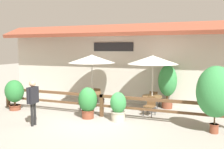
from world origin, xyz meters
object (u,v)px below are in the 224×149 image
Objects in this scene: patio_umbrella_middle at (153,60)px; potted_plant_entrance_palm at (168,83)px; chair_middle_streetside at (150,105)px; potted_plant_small_flowering at (14,92)px; potted_plant_corner_fern at (118,106)px; potted_plant_tall_tropical at (216,92)px; patio_umbrella_near at (92,59)px; chair_near_wallside at (98,95)px; dining_table_near at (92,95)px; chair_middle_wallside at (154,99)px; potted_plant_broad_leaf at (88,102)px; dining_table_middle at (152,99)px; pedestrian at (33,97)px; chair_near_streetside at (87,100)px.

patio_umbrella_middle is 1.24× the size of potted_plant_entrance_palm.
potted_plant_small_flowering reaches higher than chair_middle_streetside.
patio_umbrella_middle reaches higher than potted_plant_small_flowering.
potted_plant_corner_fern is 0.56× the size of potted_plant_entrance_palm.
potted_plant_entrance_palm is (-2.07, 3.06, -0.19)m from potted_plant_tall_tropical.
patio_umbrella_near is 3.15× the size of chair_near_wallside.
patio_umbrella_near reaches higher than potted_plant_entrance_palm.
dining_table_near is 1.10× the size of chair_middle_wallside.
patio_umbrella_middle is 2.87m from potted_plant_corner_fern.
dining_table_near is at bearing 110.63° from potted_plant_broad_leaf.
patio_umbrella_middle reaches higher than potted_plant_corner_fern.
dining_table_middle is 5.32m from pedestrian.
chair_middle_streetside is 3.12m from potted_plant_tall_tropical.
chair_middle_streetside is at bearing 10.82° from chair_near_streetside.
potted_plant_broad_leaf is at bearing -137.31° from patio_umbrella_middle.
dining_table_middle is 1.10× the size of chair_middle_streetside.
dining_table_middle is at bearing 24.37° from chair_near_streetside.
patio_umbrella_near is 4.00m from potted_plant_small_flowering.
chair_near_streetside is at bearing 148.87° from potted_plant_corner_fern.
patio_umbrella_middle is 2.85× the size of dining_table_middle.
potted_plant_broad_leaf is at bearing -133.79° from potted_plant_entrance_palm.
pedestrian is (-6.39, -1.54, -0.33)m from potted_plant_tall_tropical.
potted_plant_entrance_palm is (0.57, 0.86, 0.67)m from dining_table_middle.
potted_plant_small_flowering reaches higher than chair_middle_wallside.
potted_plant_small_flowering is (-3.16, -1.28, 0.38)m from chair_near_streetside.
potted_plant_tall_tropical reaches higher than chair_near_wallside.
chair_middle_wallside is (2.98, 0.84, -1.93)m from patio_umbrella_near.
patio_umbrella_near is 3.15× the size of chair_near_streetside.
potted_plant_small_flowering is at bearing -147.83° from dining_table_near.
potted_plant_small_flowering is at bearing -155.61° from chair_middle_streetside.
patio_umbrella_near is at bearing 159.83° from potted_plant_tall_tropical.
chair_near_streetside and chair_near_wallside have the same top height.
chair_near_wallside is 0.71× the size of potted_plant_corner_fern.
dining_table_middle is (2.98, 0.80, 0.12)m from chair_near_streetside.
potted_plant_entrance_palm reaches higher than dining_table_near.
potted_plant_broad_leaf is 0.62× the size of potted_plant_entrance_palm.
potted_plant_broad_leaf is at bearing 113.56° from chair_near_wallside.
potted_plant_entrance_palm is at bearing 15.30° from dining_table_near.
potted_plant_corner_fern is at bearing -42.65° from patio_umbrella_near.
pedestrian is (-0.73, -3.62, 0.53)m from dining_table_near.
dining_table_near is 2.12m from potted_plant_broad_leaf.
chair_near_wallside is (0.04, 0.68, -0.12)m from dining_table_near.
chair_near_streetside is 1.50m from potted_plant_broad_leaf.
pedestrian reaches higher than potted_plant_small_flowering.
pedestrian is (-3.82, -3.02, 0.65)m from chair_middle_streetside.
dining_table_middle is 0.78× the size of potted_plant_corner_fern.
potted_plant_tall_tropical reaches higher than pedestrian.
patio_umbrella_near is 3.34m from potted_plant_corner_fern.
chair_middle_streetside reaches higher than dining_table_near.
chair_near_streetside is 3.31m from chair_middle_wallside.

